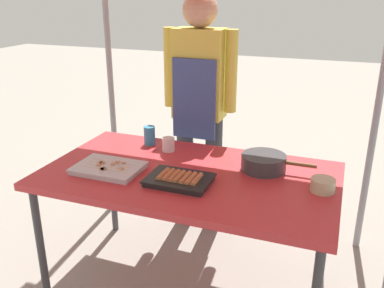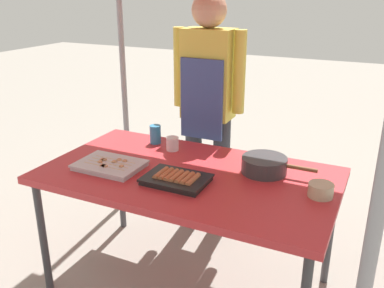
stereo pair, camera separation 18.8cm
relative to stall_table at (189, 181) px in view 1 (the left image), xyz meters
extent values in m
plane|color=gray|center=(0.00, 0.00, -0.70)|extent=(18.00, 18.00, 0.00)
cube|color=#C63338|center=(0.00, 0.00, 0.03)|extent=(1.60, 0.90, 0.04)
cylinder|color=#3F3F44|center=(-0.74, -0.39, -0.34)|extent=(0.04, 0.04, 0.71)
cylinder|color=#3F3F44|center=(-0.74, 0.39, -0.34)|extent=(0.04, 0.04, 0.71)
cylinder|color=#3F3F44|center=(0.74, 0.39, -0.34)|extent=(0.04, 0.04, 0.71)
cylinder|color=gray|center=(-0.95, 0.80, 0.36)|extent=(0.04, 0.04, 2.12)
cylinder|color=gray|center=(0.95, 0.80, 0.36)|extent=(0.04, 0.04, 2.12)
cube|color=black|center=(0.00, -0.14, 0.06)|extent=(0.32, 0.23, 0.02)
cube|color=black|center=(0.00, -0.14, 0.08)|extent=(0.33, 0.24, 0.01)
cylinder|color=#B7663D|center=(-0.09, -0.14, 0.09)|extent=(0.03, 0.13, 0.03)
cylinder|color=#B7663D|center=(-0.06, -0.14, 0.09)|extent=(0.03, 0.13, 0.03)
cylinder|color=#B7663D|center=(-0.03, -0.14, 0.09)|extent=(0.03, 0.13, 0.03)
cylinder|color=#B7663D|center=(0.00, -0.14, 0.09)|extent=(0.03, 0.13, 0.03)
cylinder|color=#B7663D|center=(0.03, -0.14, 0.09)|extent=(0.03, 0.13, 0.03)
cylinder|color=#B7663D|center=(0.06, -0.14, 0.09)|extent=(0.03, 0.13, 0.03)
cylinder|color=#B7663D|center=(0.10, -0.14, 0.09)|extent=(0.03, 0.13, 0.03)
cube|color=silver|center=(-0.42, -0.14, 0.06)|extent=(0.35, 0.25, 0.02)
cube|color=silver|center=(-0.42, -0.14, 0.08)|extent=(0.37, 0.26, 0.01)
cylinder|color=tan|center=(-0.42, -0.19, 0.08)|extent=(0.27, 0.01, 0.01)
cube|color=tan|center=(-0.41, -0.19, 0.08)|extent=(0.02, 0.02, 0.02)
cube|color=tan|center=(-0.42, -0.19, 0.08)|extent=(0.02, 0.02, 0.02)
cube|color=tan|center=(-0.43, -0.19, 0.08)|extent=(0.02, 0.02, 0.02)
cylinder|color=tan|center=(-0.42, -0.15, 0.08)|extent=(0.27, 0.01, 0.01)
cube|color=tan|center=(-0.48, -0.15, 0.08)|extent=(0.02, 0.02, 0.02)
cube|color=tan|center=(-0.33, -0.15, 0.08)|extent=(0.02, 0.02, 0.02)
cylinder|color=tan|center=(-0.42, -0.12, 0.08)|extent=(0.27, 0.01, 0.01)
cube|color=tan|center=(-0.47, -0.12, 0.08)|extent=(0.02, 0.02, 0.02)
cube|color=tan|center=(-0.41, -0.12, 0.08)|extent=(0.02, 0.02, 0.02)
cube|color=tan|center=(-0.48, -0.12, 0.08)|extent=(0.02, 0.02, 0.02)
cylinder|color=tan|center=(-0.42, -0.08, 0.08)|extent=(0.27, 0.01, 0.01)
cube|color=tan|center=(-0.36, -0.08, 0.08)|extent=(0.02, 0.02, 0.02)
cube|color=tan|center=(-0.40, -0.08, 0.08)|extent=(0.02, 0.02, 0.02)
cylinder|color=#38383A|center=(0.37, 0.18, 0.10)|extent=(0.25, 0.25, 0.09)
cylinder|color=brown|center=(0.58, 0.18, 0.11)|extent=(0.16, 0.02, 0.02)
cylinder|color=#386B33|center=(0.37, 0.18, 0.13)|extent=(0.23, 0.23, 0.01)
cylinder|color=#BFB28C|center=(0.70, 0.03, 0.09)|extent=(0.12, 0.12, 0.07)
cylinder|color=#338CBF|center=(-0.40, 0.32, 0.11)|extent=(0.07, 0.07, 0.12)
cylinder|color=white|center=(-0.24, 0.26, 0.10)|extent=(0.08, 0.08, 0.08)
cylinder|color=#333842|center=(-0.30, 0.70, -0.27)|extent=(0.12, 0.12, 0.85)
cylinder|color=#333842|center=(-0.08, 0.70, -0.27)|extent=(0.12, 0.12, 0.85)
cube|color=#D8CC4C|center=(-0.19, 0.70, 0.45)|extent=(0.34, 0.20, 0.60)
cube|color=#384C8C|center=(-0.19, 0.59, 0.30)|extent=(0.30, 0.02, 0.54)
cylinder|color=#D8CC4C|center=(-0.41, 0.70, 0.48)|extent=(0.08, 0.08, 0.54)
cylinder|color=#D8CC4C|center=(0.03, 0.70, 0.48)|extent=(0.08, 0.08, 0.54)
sphere|color=tan|center=(-0.19, 0.70, 0.87)|extent=(0.23, 0.23, 0.23)
camera|label=1|loc=(0.76, -1.96, 1.01)|focal=39.37mm
camera|label=2|loc=(0.93, -1.89, 1.01)|focal=39.37mm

